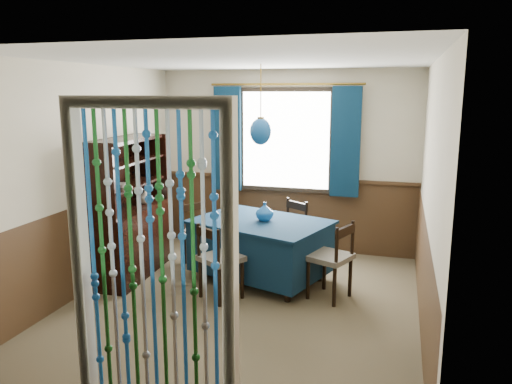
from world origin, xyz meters
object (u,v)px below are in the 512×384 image
(vase_table, at_px, (265,212))
(vase_sideboard, at_px, (145,196))
(bowl_shelf, at_px, (120,185))
(pendant_lamp, at_px, (261,131))
(dining_table, at_px, (261,245))
(chair_left, at_px, (200,231))
(sideboard, at_px, (130,228))
(chair_far, at_px, (289,231))
(chair_near, at_px, (219,259))
(chair_right, at_px, (332,258))

(vase_table, height_order, vase_sideboard, vase_sideboard)
(bowl_shelf, bearing_deg, pendant_lamp, 20.59)
(dining_table, distance_m, chair_left, 0.96)
(dining_table, distance_m, sideboard, 1.59)
(vase_table, xyz_separation_m, bowl_shelf, (-1.54, -0.58, 0.35))
(chair_left, bearing_deg, bowl_shelf, 0.27)
(dining_table, height_order, chair_far, chair_far)
(chair_near, relative_size, vase_table, 4.20)
(dining_table, distance_m, chair_near, 0.71)
(pendant_lamp, xyz_separation_m, bowl_shelf, (-1.49, -0.56, -0.59))
(chair_far, relative_size, chair_right, 0.98)
(vase_table, distance_m, bowl_shelf, 1.68)
(chair_left, bearing_deg, vase_sideboard, -27.80)
(dining_table, relative_size, pendant_lamp, 1.98)
(chair_near, bearing_deg, sideboard, -165.07)
(chair_left, height_order, vase_sideboard, vase_sideboard)
(chair_right, relative_size, vase_table, 4.31)
(chair_far, distance_m, chair_right, 1.15)
(chair_near, distance_m, vase_table, 0.84)
(chair_left, relative_size, pendant_lamp, 0.91)
(chair_near, height_order, vase_table, vase_table)
(dining_table, bearing_deg, chair_far, 89.70)
(pendant_lamp, bearing_deg, dining_table, 0.00)
(pendant_lamp, bearing_deg, vase_sideboard, 179.69)
(dining_table, bearing_deg, bowl_shelf, -141.15)
(chair_near, bearing_deg, chair_far, 100.42)
(vase_table, bearing_deg, dining_table, -156.07)
(dining_table, relative_size, vase_table, 8.88)
(chair_right, bearing_deg, sideboard, 111.45)
(pendant_lamp, relative_size, vase_sideboard, 4.74)
(chair_far, xyz_separation_m, bowl_shelf, (-1.70, -1.17, 0.72))
(dining_table, distance_m, chair_right, 0.94)
(vase_table, bearing_deg, chair_far, 74.74)
(chair_far, bearing_deg, dining_table, 105.20)
(chair_right, relative_size, pendant_lamp, 0.96)
(chair_near, height_order, bowl_shelf, bowl_shelf)
(dining_table, height_order, sideboard, sideboard)
(dining_table, xyz_separation_m, pendant_lamp, (-0.00, 0.00, 1.34))
(chair_right, xyz_separation_m, vase_table, (-0.84, 0.33, 0.37))
(chair_right, bearing_deg, dining_table, 92.64)
(chair_far, distance_m, pendant_lamp, 1.47)
(chair_far, relative_size, pendant_lamp, 0.94)
(pendant_lamp, distance_m, vase_table, 0.94)
(dining_table, bearing_deg, chair_left, 178.44)
(pendant_lamp, bearing_deg, vase_table, 23.93)
(chair_right, relative_size, bowl_shelf, 4.47)
(chair_near, distance_m, chair_left, 1.16)
(sideboard, distance_m, vase_sideboard, 0.46)
(chair_far, height_order, pendant_lamp, pendant_lamp)
(chair_near, distance_m, chair_far, 1.36)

